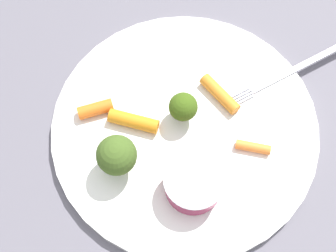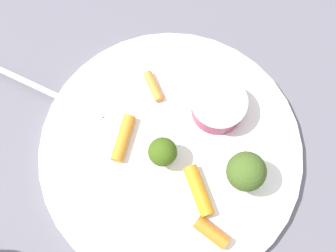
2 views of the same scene
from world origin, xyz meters
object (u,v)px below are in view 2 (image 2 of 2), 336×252
at_px(plate, 171,151).
at_px(carrot_stick_2, 123,138).
at_px(carrot_stick_0, 153,86).
at_px(fork, 52,94).
at_px(sauce_cup, 218,106).
at_px(carrot_stick_1, 199,191).
at_px(carrot_stick_3, 211,233).
at_px(broccoli_floret_0, 159,149).
at_px(broccoli_floret_1, 246,172).

distance_m(plate, carrot_stick_2, 0.05).
bearing_deg(carrot_stick_0, fork, -132.39).
height_order(sauce_cup, carrot_stick_1, sauce_cup).
bearing_deg(fork, carrot_stick_1, 9.51).
bearing_deg(carrot_stick_3, carrot_stick_2, 176.60).
height_order(broccoli_floret_0, broccoli_floret_1, broccoli_floret_1).
relative_size(broccoli_floret_0, carrot_stick_0, 1.07).
xyz_separation_m(broccoli_floret_0, broccoli_floret_1, (0.08, 0.04, 0.01)).
bearing_deg(plate, broccoli_floret_1, 21.60).
distance_m(broccoli_floret_1, carrot_stick_0, 0.14).
bearing_deg(broccoli_floret_0, plate, 68.19).
distance_m(carrot_stick_1, carrot_stick_3, 0.04).
distance_m(broccoli_floret_0, carrot_stick_2, 0.05).
bearing_deg(plate, sauce_cup, 84.84).
bearing_deg(carrot_stick_0, broccoli_floret_0, -40.79).
height_order(broccoli_floret_0, carrot_stick_0, broccoli_floret_0).
relative_size(sauce_cup, broccoli_floret_1, 1.19).
bearing_deg(broccoli_floret_1, sauce_cup, 151.16).
bearing_deg(broccoli_floret_1, carrot_stick_3, -77.10).
relative_size(carrot_stick_0, carrot_stick_3, 0.96).
distance_m(plate, carrot_stick_1, 0.06).
bearing_deg(plate, carrot_stick_3, -21.38).
relative_size(sauce_cup, carrot_stick_2, 1.16).
height_order(carrot_stick_0, carrot_stick_2, carrot_stick_2).
distance_m(carrot_stick_0, carrot_stick_3, 0.17).
relative_size(sauce_cup, carrot_stick_0, 1.66).
bearing_deg(fork, carrot_stick_2, 10.76).
bearing_deg(broccoli_floret_0, carrot_stick_3, -13.76).
distance_m(broccoli_floret_0, broccoli_floret_1, 0.09).
bearing_deg(sauce_cup, carrot_stick_3, -50.83).
height_order(plate, broccoli_floret_1, broccoli_floret_1).
bearing_deg(carrot_stick_2, broccoli_floret_0, 21.25).
relative_size(carrot_stick_3, fork, 0.21).
bearing_deg(carrot_stick_0, carrot_stick_2, -73.58).
bearing_deg(sauce_cup, carrot_stick_1, -60.18).
height_order(broccoli_floret_1, carrot_stick_3, broccoli_floret_1).
xyz_separation_m(plate, broccoli_floret_0, (-0.00, -0.01, 0.03)).
xyz_separation_m(sauce_cup, carrot_stick_3, (0.09, -0.11, -0.01)).
height_order(broccoli_floret_0, carrot_stick_1, broccoli_floret_0).
relative_size(carrot_stick_0, carrot_stick_2, 0.70).
height_order(carrot_stick_1, fork, carrot_stick_1).
xyz_separation_m(carrot_stick_2, fork, (-0.10, -0.02, -0.01)).
bearing_deg(carrot_stick_3, fork, -177.43).
relative_size(carrot_stick_2, fork, 0.28).
xyz_separation_m(broccoli_floret_0, carrot_stick_1, (0.06, -0.00, -0.02)).
height_order(broccoli_floret_1, fork, broccoli_floret_1).
distance_m(broccoli_floret_1, carrot_stick_1, 0.05).
bearing_deg(fork, carrot_stick_3, 2.57).
xyz_separation_m(broccoli_floret_0, fork, (-0.14, -0.03, -0.02)).
bearing_deg(broccoli_floret_1, plate, -158.40).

